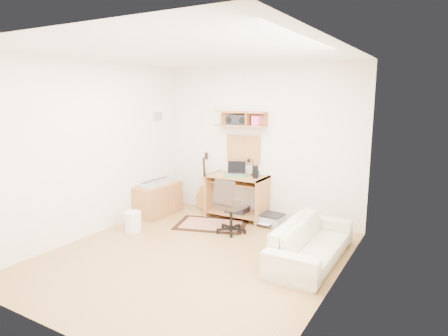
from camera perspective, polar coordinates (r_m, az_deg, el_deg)
The scene contains 22 objects.
floor at distance 5.27m, azimuth -4.46°, elevation -12.82°, with size 3.60×4.00×0.01m, color #AE8248.
ceiling at distance 4.86m, azimuth -4.92°, elevation 16.68°, with size 3.60×4.00×0.01m, color white.
back_wall at distance 6.63m, azimuth 5.30°, elevation 3.75°, with size 3.60×0.01×2.60m, color white.
left_wall at distance 6.10m, azimuth -18.73°, elevation 2.64°, with size 0.01×4.00×2.60m, color white.
right_wall at distance 4.15m, azimuth 16.21°, elevation -0.76°, with size 0.01×4.00×2.60m, color white.
wall_shelf at distance 6.61m, azimuth 2.50°, elevation 7.25°, with size 0.90×0.25×0.26m, color #B77840.
cork_board at distance 6.75m, azimuth 2.88°, elevation 2.80°, with size 0.64×0.03×0.49m, color tan.
wall_photo at distance 7.12m, azimuth -9.68°, elevation 7.52°, with size 0.02×0.20×0.15m, color #4C8CBF.
desk at distance 6.68m, azimuth 1.96°, elevation -4.25°, with size 1.00×0.55×0.75m, color #B77840, non-canonical shape.
laptop at distance 6.56m, azimuth 1.80°, elevation -0.12°, with size 0.30×0.30×0.23m, color silver, non-canonical shape.
speaker at distance 6.37m, azimuth 4.66°, elevation -0.58°, with size 0.09×0.09×0.21m, color black.
desk_lamp at distance 6.59m, azimuth 4.23°, elevation 0.15°, with size 0.10×0.10×0.29m, color black, non-canonical shape.
pencil_cup at distance 6.52m, azimuth 5.02°, elevation -0.81°, with size 0.07×0.07×0.10m, color #3553A0.
boombox at distance 6.63m, azimuth 1.99°, elevation 7.09°, with size 0.35×0.16×0.18m, color black.
rug at distance 6.42m, azimuth -1.88°, elevation -8.30°, with size 1.13×0.75×0.02m, color beige.
task_chair at distance 5.95m, azimuth 1.06°, elevation -5.53°, with size 0.44×0.44×0.87m, color #372A21, non-canonical shape.
cabinet at distance 6.99m, azimuth -9.61°, elevation -4.57°, with size 0.40×0.90×0.55m, color #B77840.
music_keyboard at distance 6.91m, azimuth -9.69°, elevation -2.11°, with size 0.23×0.74×0.06m, color #B2B5BA.
guitar at distance 7.14m, azimuth -3.07°, elevation -1.96°, with size 0.28×0.18×1.07m, color #B28036, non-canonical shape.
waste_basket at distance 6.25m, azimuth -13.27°, elevation -7.68°, with size 0.26×0.26×0.31m, color white.
printer at distance 6.48m, azimuth 6.79°, elevation -7.45°, with size 0.43×0.34×0.16m, color #A5A8AA.
sofa at distance 5.13m, azimuth 12.82°, elevation -9.64°, with size 1.72×0.50×0.67m, color beige.
Camera 1 is at (2.77, -3.96, 2.09)m, focal length 31.02 mm.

